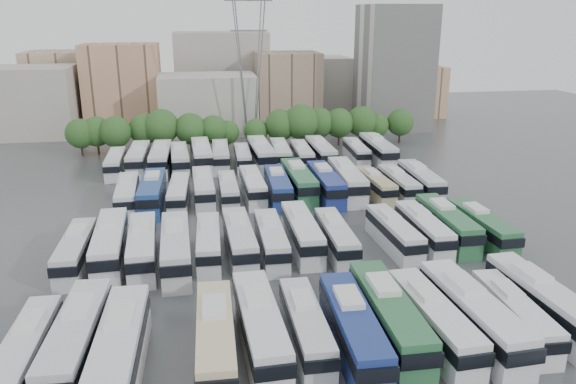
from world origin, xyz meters
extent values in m
plane|color=#424447|center=(0.00, 0.00, 0.00)|extent=(220.00, 220.00, 0.00)
cylinder|color=black|center=(-29.00, 42.02, 1.09)|extent=(0.36, 0.36, 2.17)
sphere|color=#234C1E|center=(-29.00, 42.02, 4.04)|extent=(5.21, 5.21, 5.21)
cylinder|color=black|center=(-26.29, 42.75, 1.12)|extent=(0.36, 0.36, 2.24)
sphere|color=#234C1E|center=(-26.29, 42.75, 4.15)|extent=(5.37, 5.37, 5.37)
cylinder|color=black|center=(-22.85, 41.25, 1.15)|extent=(0.36, 0.36, 2.30)
sphere|color=#234C1E|center=(-22.85, 41.25, 4.27)|extent=(5.52, 5.52, 5.52)
cylinder|color=black|center=(-18.05, 42.83, 1.15)|extent=(0.36, 0.36, 2.30)
sphere|color=#234C1E|center=(-18.05, 42.83, 4.28)|extent=(5.53, 5.53, 5.53)
cylinder|color=black|center=(-14.89, 41.82, 1.31)|extent=(0.36, 0.36, 2.61)
sphere|color=#234C1E|center=(-14.89, 41.82, 4.85)|extent=(6.27, 6.27, 6.27)
cylinder|color=black|center=(-9.83, 41.32, 1.18)|extent=(0.36, 0.36, 2.35)
sphere|color=#234C1E|center=(-9.83, 41.32, 4.37)|extent=(5.65, 5.65, 5.65)
cylinder|color=black|center=(-5.71, 41.60, 1.09)|extent=(0.36, 0.36, 2.17)
sphere|color=#234C1E|center=(-5.71, 41.60, 4.04)|extent=(5.22, 5.22, 5.22)
cylinder|color=black|center=(-3.11, 42.19, 0.90)|extent=(0.36, 0.36, 1.80)
sphere|color=#234C1E|center=(-3.11, 42.19, 3.34)|extent=(4.32, 4.32, 4.32)
cylinder|color=black|center=(2.07, 41.90, 0.94)|extent=(0.36, 0.36, 1.87)
sphere|color=#234C1E|center=(2.07, 41.90, 3.48)|extent=(4.49, 4.49, 4.49)
cylinder|color=black|center=(6.66, 41.74, 1.21)|extent=(0.36, 0.36, 2.41)
sphere|color=#234C1E|center=(6.66, 41.74, 4.48)|extent=(5.79, 5.79, 5.79)
cylinder|color=black|center=(10.43, 41.17, 1.36)|extent=(0.36, 0.36, 2.71)
sphere|color=#234C1E|center=(10.43, 41.17, 5.03)|extent=(6.51, 6.51, 6.51)
cylinder|color=black|center=(14.21, 42.82, 1.20)|extent=(0.36, 0.36, 2.40)
sphere|color=#234C1E|center=(14.21, 42.82, 4.45)|extent=(5.75, 5.75, 5.75)
cylinder|color=black|center=(18.07, 42.52, 1.17)|extent=(0.36, 0.36, 2.34)
sphere|color=#234C1E|center=(18.07, 42.52, 4.35)|extent=(5.62, 5.62, 5.62)
cylinder|color=black|center=(22.51, 42.59, 1.21)|extent=(0.36, 0.36, 2.41)
sphere|color=#234C1E|center=(22.51, 42.59, 4.48)|extent=(5.79, 5.79, 5.79)
cylinder|color=black|center=(25.69, 42.84, 0.96)|extent=(0.36, 0.36, 1.93)
sphere|color=#234C1E|center=(25.69, 42.84, 3.58)|extent=(4.62, 4.62, 4.62)
cylinder|color=black|center=(30.37, 42.75, 1.08)|extent=(0.36, 0.36, 2.17)
sphere|color=#234C1E|center=(30.37, 42.75, 4.03)|extent=(5.20, 5.20, 5.20)
cube|color=#9E998E|center=(-42.00, 62.00, 7.00)|extent=(18.00, 14.00, 14.00)
cube|color=tan|center=(-24.00, 68.00, 9.00)|extent=(16.00, 12.00, 18.00)
cube|color=#ADA89E|center=(-6.00, 60.00, 6.00)|extent=(20.00, 14.00, 12.00)
cube|color=gray|center=(12.00, 66.00, 8.00)|extent=(14.00, 12.00, 16.00)
cube|color=gray|center=(-2.00, 80.00, 10.00)|extent=(22.00, 16.00, 20.00)
cube|color=tan|center=(-38.00, 78.00, 8.00)|extent=(16.00, 14.00, 16.00)
cube|color=#A39E93|center=(20.00, 78.00, 7.00)|extent=(18.00, 14.00, 14.00)
cube|color=tan|center=(44.00, 72.00, 6.00)|extent=(14.00, 12.00, 12.00)
cube|color=gray|center=(-14.00, 74.00, 5.00)|extent=(12.00, 10.00, 10.00)
cube|color=silver|center=(34.00, 58.00, 13.00)|extent=(14.00, 14.00, 26.00)
cylinder|color=slate|center=(0.00, 48.00, 17.00)|extent=(2.90, 2.91, 33.83)
cylinder|color=slate|center=(0.00, 52.00, 17.00)|extent=(2.90, 2.91, 33.83)
cylinder|color=slate|center=(4.00, 48.00, 17.00)|extent=(2.90, 2.91, 33.83)
cylinder|color=slate|center=(4.00, 52.00, 17.00)|extent=(2.90, 2.91, 33.83)
cube|color=slate|center=(2.00, 50.00, 26.52)|extent=(9.00, 0.30, 0.30)
cube|color=slate|center=(2.00, 50.00, 21.08)|extent=(7.00, 0.30, 0.30)
cube|color=silver|center=(-21.35, -23.54, 1.59)|extent=(2.64, 11.28, 3.18)
cube|color=black|center=(-21.36, -23.68, 2.20)|extent=(2.76, 11.45, 0.94)
cube|color=silver|center=(-21.32, -22.13, 3.39)|extent=(1.66, 3.03, 0.41)
cube|color=silver|center=(-18.11, -22.90, 1.82)|extent=(3.31, 12.94, 3.63)
cube|color=black|center=(-18.12, -23.06, 2.51)|extent=(3.45, 13.13, 1.07)
cube|color=silver|center=(-18.04, -21.30, 3.87)|extent=(1.97, 3.50, 0.47)
cube|color=silver|center=(-14.91, -24.96, 1.87)|extent=(3.18, 13.25, 3.73)
cube|color=black|center=(-14.91, -25.12, 2.58)|extent=(3.32, 13.45, 1.10)
cube|color=silver|center=(-14.86, -23.31, 3.97)|extent=(1.97, 3.57, 0.48)
cube|color=beige|center=(-8.35, -24.28, 1.73)|extent=(2.94, 12.29, 3.46)
cube|color=black|center=(-8.35, -24.43, 2.39)|extent=(3.06, 12.48, 1.02)
cube|color=silver|center=(-8.30, -22.75, 3.69)|extent=(1.82, 3.31, 0.45)
cube|color=silver|center=(-5.00, -23.29, 1.78)|extent=(3.10, 12.64, 3.56)
cube|color=black|center=(-5.00, -23.45, 2.46)|extent=(3.23, 12.84, 1.05)
cube|color=silver|center=(-5.05, -21.72, 3.79)|extent=(1.89, 3.41, 0.46)
cube|color=silver|center=(-1.56, -23.47, 1.56)|extent=(2.39, 11.02, 3.12)
cube|color=black|center=(-1.56, -23.61, 2.16)|extent=(2.50, 11.18, 0.92)
cube|color=silver|center=(-1.55, -22.10, 3.32)|extent=(1.57, 2.94, 0.40)
cube|color=navy|center=(1.75, -24.68, 1.77)|extent=(3.04, 12.55, 3.53)
cube|color=black|center=(1.74, -24.84, 2.44)|extent=(3.17, 12.74, 1.04)
cube|color=silver|center=(1.79, -23.13, 3.76)|extent=(1.87, 3.38, 0.46)
cube|color=#2D6A3F|center=(4.90, -23.54, 1.86)|extent=(2.96, 13.15, 3.72)
cube|color=black|center=(4.89, -23.71, 2.57)|extent=(3.09, 13.35, 1.09)
cube|color=silver|center=(4.92, -21.90, 3.96)|extent=(1.90, 3.52, 0.48)
cube|color=silver|center=(8.13, -24.41, 1.70)|extent=(3.14, 12.14, 3.41)
cube|color=black|center=(8.14, -24.56, 2.36)|extent=(3.27, 12.33, 1.00)
cube|color=silver|center=(8.06, -22.91, 3.63)|extent=(1.86, 3.29, 0.44)
cube|color=silver|center=(11.39, -24.35, 1.85)|extent=(3.40, 13.16, 3.69)
cube|color=black|center=(11.40, -24.51, 2.55)|extent=(3.54, 13.36, 1.09)
cube|color=silver|center=(11.31, -22.72, 3.93)|extent=(2.01, 3.56, 0.48)
cube|color=silver|center=(14.96, -24.28, 1.51)|extent=(2.62, 10.71, 3.01)
cube|color=black|center=(14.95, -24.41, 2.08)|extent=(2.73, 10.87, 0.89)
cube|color=silver|center=(15.00, -22.95, 3.21)|extent=(1.60, 2.89, 0.39)
cube|color=silver|center=(18.04, -23.06, 1.75)|extent=(3.24, 12.46, 3.50)
cube|color=black|center=(18.05, -23.21, 2.42)|extent=(3.37, 12.65, 1.03)
cube|color=silver|center=(17.97, -21.52, 3.72)|extent=(1.91, 3.38, 0.45)
cube|color=silver|center=(-21.27, -5.93, 1.61)|extent=(2.50, 11.36, 3.21)
cube|color=black|center=(-21.27, -6.07, 2.22)|extent=(2.62, 11.53, 0.95)
cube|color=silver|center=(-21.26, -4.51, 3.42)|extent=(1.63, 3.04, 0.42)
cube|color=silver|center=(-18.10, -5.15, 1.82)|extent=(3.26, 12.94, 3.64)
cube|color=black|center=(-18.09, -5.31, 2.51)|extent=(3.40, 13.14, 1.07)
cube|color=silver|center=(-18.17, -3.55, 3.87)|extent=(1.96, 3.50, 0.47)
cube|color=silver|center=(-14.84, -6.16, 1.72)|extent=(3.16, 12.25, 3.44)
cube|color=black|center=(-14.84, -6.32, 2.38)|extent=(3.29, 12.44, 1.01)
cube|color=silver|center=(-14.92, -4.65, 3.66)|extent=(1.87, 3.32, 0.45)
cube|color=silver|center=(-11.51, -7.29, 1.80)|extent=(3.04, 12.76, 3.60)
cube|color=black|center=(-11.50, -7.45, 2.49)|extent=(3.17, 12.96, 1.06)
cube|color=silver|center=(-11.55, -5.71, 3.83)|extent=(1.89, 3.43, 0.47)
cube|color=silver|center=(-8.23, -5.78, 1.54)|extent=(2.67, 10.94, 3.08)
cube|color=black|center=(-8.24, -5.92, 2.13)|extent=(2.78, 11.11, 0.91)
cube|color=silver|center=(-8.19, -4.42, 3.28)|extent=(1.63, 2.95, 0.40)
cube|color=silver|center=(-5.06, -5.86, 1.68)|extent=(2.82, 11.94, 3.37)
cube|color=black|center=(-5.06, -6.01, 2.33)|extent=(2.94, 12.12, 0.99)
cube|color=silver|center=(-5.10, -4.37, 3.58)|extent=(1.76, 3.21, 0.44)
cube|color=silver|center=(-1.81, -6.30, 1.61)|extent=(2.57, 11.41, 3.22)
cube|color=black|center=(-1.81, -6.44, 2.23)|extent=(2.69, 11.58, 0.95)
cube|color=silver|center=(-1.79, -4.88, 3.43)|extent=(1.65, 3.06, 0.42)
cube|color=silver|center=(1.69, -5.08, 1.72)|extent=(2.59, 12.11, 3.43)
cube|color=black|center=(1.69, -5.23, 2.37)|extent=(2.71, 12.29, 1.01)
cube|color=silver|center=(1.69, -3.57, 3.65)|extent=(1.72, 3.23, 0.44)
cube|color=silver|center=(5.03, -6.65, 1.58)|extent=(2.51, 11.15, 3.15)
cube|color=black|center=(5.02, -6.79, 2.18)|extent=(2.62, 11.32, 0.93)
cube|color=silver|center=(5.04, -5.26, 3.36)|extent=(1.61, 2.99, 0.41)
cube|color=silver|center=(11.45, -6.54, 1.58)|extent=(2.84, 11.28, 3.17)
cube|color=black|center=(11.46, -6.68, 2.19)|extent=(2.96, 11.45, 0.93)
cube|color=silver|center=(11.39, -5.14, 3.37)|extent=(1.71, 3.05, 0.41)
cube|color=silver|center=(14.99, -6.03, 1.60)|extent=(2.43, 11.33, 3.21)
cube|color=black|center=(14.99, -6.18, 2.22)|extent=(2.54, 11.50, 0.94)
cube|color=silver|center=(14.99, -4.62, 3.42)|extent=(1.61, 3.02, 0.42)
cube|color=#2E6B41|center=(18.08, -5.18, 1.74)|extent=(2.72, 12.30, 3.48)
cube|color=black|center=(18.08, -5.33, 2.40)|extent=(2.84, 12.48, 1.02)
cube|color=silver|center=(18.10, -3.65, 3.70)|extent=(1.77, 3.29, 0.45)
cube|color=#2C673D|center=(21.48, -6.59, 1.65)|extent=(2.91, 11.76, 3.31)
cube|color=black|center=(21.49, -6.73, 2.29)|extent=(3.03, 11.94, 0.97)
cube|color=silver|center=(21.43, -5.13, 3.52)|extent=(1.77, 3.17, 0.43)
cube|color=silver|center=(-18.09, 11.68, 1.66)|extent=(2.97, 11.78, 3.31)
cube|color=black|center=(-18.08, 11.53, 2.29)|extent=(3.10, 11.96, 0.97)
cube|color=silver|center=(-18.15, 13.14, 3.53)|extent=(1.79, 3.18, 0.43)
cube|color=navy|center=(-14.94, 11.77, 1.79)|extent=(3.03, 12.71, 3.58)
cube|color=black|center=(-14.95, 11.61, 2.48)|extent=(3.16, 12.91, 1.05)
cube|color=silver|center=(-14.90, 13.35, 3.81)|extent=(1.88, 3.42, 0.46)
cube|color=silver|center=(-11.52, 11.39, 1.55)|extent=(2.88, 11.07, 3.11)
cube|color=black|center=(-11.53, 11.25, 2.15)|extent=(3.00, 11.24, 0.91)
cube|color=silver|center=(-11.45, 12.76, 3.31)|extent=(1.70, 3.00, 0.40)
cube|color=silver|center=(-8.31, 12.92, 1.67)|extent=(2.75, 11.84, 3.34)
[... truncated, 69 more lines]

